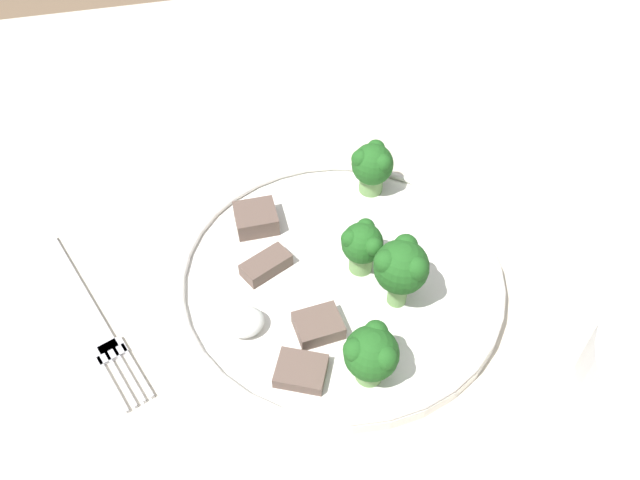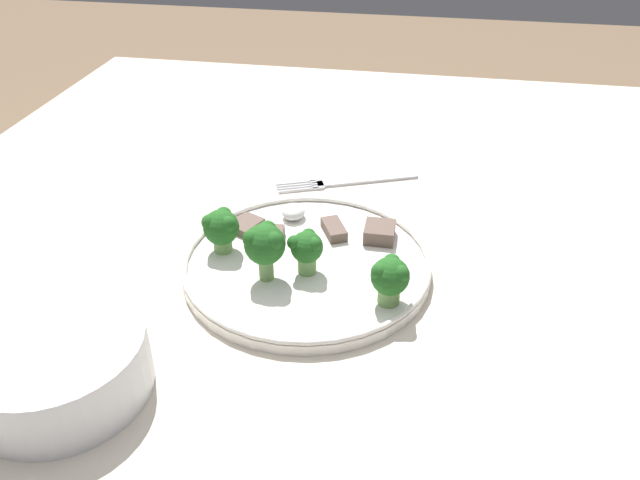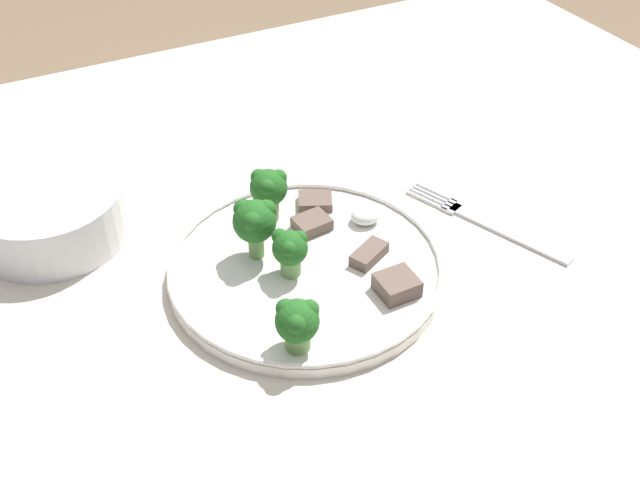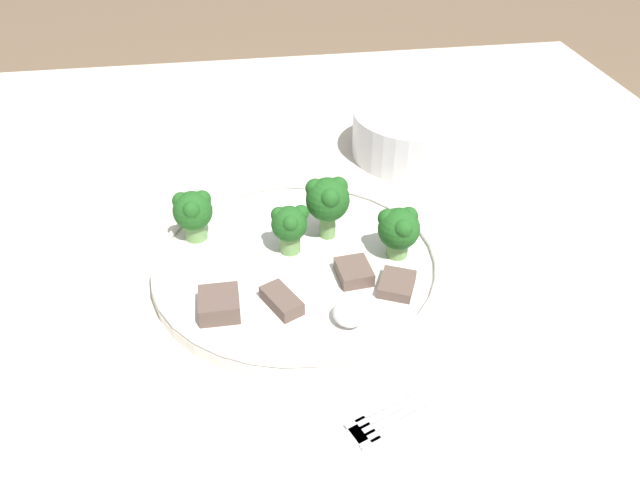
# 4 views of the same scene
# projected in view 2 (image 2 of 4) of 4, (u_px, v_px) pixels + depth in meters

# --- Properties ---
(table) EXTENTS (1.27, 1.10, 0.71)m
(table) POSITION_uv_depth(u_px,v_px,m) (310.00, 296.00, 0.79)
(table) COLOR beige
(table) RESTS_ON ground_plane
(dinner_plate) EXTENTS (0.28, 0.28, 0.02)m
(dinner_plate) POSITION_uv_depth(u_px,v_px,m) (307.00, 263.00, 0.70)
(dinner_plate) COLOR white
(dinner_plate) RESTS_ON table
(fork) EXTENTS (0.09, 0.19, 0.00)m
(fork) POSITION_uv_depth(u_px,v_px,m) (349.00, 182.00, 0.87)
(fork) COLOR silver
(fork) RESTS_ON table
(cream_bowl) EXTENTS (0.16, 0.16, 0.06)m
(cream_bowl) POSITION_uv_depth(u_px,v_px,m) (58.00, 366.00, 0.54)
(cream_bowl) COLOR silver
(cream_bowl) RESTS_ON table
(broccoli_floret_near_rim_left) EXTENTS (0.04, 0.04, 0.05)m
(broccoli_floret_near_rim_left) POSITION_uv_depth(u_px,v_px,m) (307.00, 248.00, 0.66)
(broccoli_floret_near_rim_left) COLOR #709E56
(broccoli_floret_near_rim_left) RESTS_ON dinner_plate
(broccoli_floret_center_left) EXTENTS (0.04, 0.04, 0.07)m
(broccoli_floret_center_left) POSITION_uv_depth(u_px,v_px,m) (265.00, 244.00, 0.64)
(broccoli_floret_center_left) COLOR #709E56
(broccoli_floret_center_left) RESTS_ON dinner_plate
(broccoli_floret_back_left) EXTENTS (0.04, 0.04, 0.05)m
(broccoli_floret_back_left) POSITION_uv_depth(u_px,v_px,m) (221.00, 227.00, 0.69)
(broccoli_floret_back_left) COLOR #709E56
(broccoli_floret_back_left) RESTS_ON dinner_plate
(broccoli_floret_front_left) EXTENTS (0.04, 0.04, 0.05)m
(broccoli_floret_front_left) POSITION_uv_depth(u_px,v_px,m) (390.00, 277.00, 0.62)
(broccoli_floret_front_left) COLOR #709E56
(broccoli_floret_front_left) RESTS_ON dinner_plate
(meat_slice_front_slice) EXTENTS (0.05, 0.04, 0.01)m
(meat_slice_front_slice) POSITION_uv_depth(u_px,v_px,m) (334.00, 229.00, 0.74)
(meat_slice_front_slice) COLOR brown
(meat_slice_front_slice) RESTS_ON dinner_plate
(meat_slice_middle_slice) EXTENTS (0.04, 0.03, 0.01)m
(meat_slice_middle_slice) POSITION_uv_depth(u_px,v_px,m) (270.00, 237.00, 0.72)
(meat_slice_middle_slice) COLOR brown
(meat_slice_middle_slice) RESTS_ON dinner_plate
(meat_slice_rear_slice) EXTENTS (0.04, 0.03, 0.02)m
(meat_slice_rear_slice) POSITION_uv_depth(u_px,v_px,m) (380.00, 232.00, 0.73)
(meat_slice_rear_slice) COLOR brown
(meat_slice_rear_slice) RESTS_ON dinner_plate
(meat_slice_edge_slice) EXTENTS (0.05, 0.04, 0.01)m
(meat_slice_edge_slice) POSITION_uv_depth(u_px,v_px,m) (245.00, 226.00, 0.75)
(meat_slice_edge_slice) COLOR brown
(meat_slice_edge_slice) RESTS_ON dinner_plate
(sauce_dollop) EXTENTS (0.03, 0.03, 0.02)m
(sauce_dollop) POSITION_uv_depth(u_px,v_px,m) (293.00, 212.00, 0.77)
(sauce_dollop) COLOR white
(sauce_dollop) RESTS_ON dinner_plate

